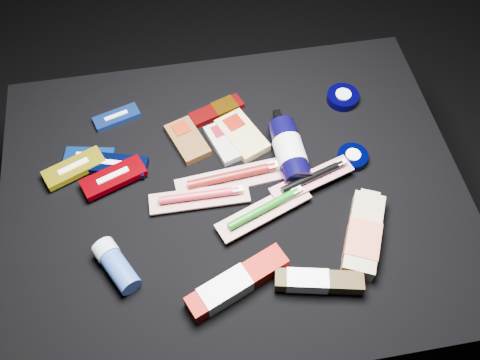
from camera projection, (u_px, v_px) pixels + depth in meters
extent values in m
plane|color=black|center=(235.00, 267.00, 1.47)|extent=(3.00, 3.00, 0.00)
cube|color=black|center=(235.00, 233.00, 1.30)|extent=(0.98, 0.78, 0.40)
cube|color=navy|center=(117.00, 117.00, 1.23)|extent=(0.11, 0.07, 0.01)
cube|color=beige|center=(117.00, 117.00, 1.23)|extent=(0.05, 0.03, 0.01)
cube|color=#0B3798|center=(89.00, 156.00, 1.17)|extent=(0.11, 0.06, 0.01)
cube|color=silver|center=(89.00, 156.00, 1.17)|extent=(0.06, 0.02, 0.01)
cube|color=#030A31|center=(116.00, 165.00, 1.15)|extent=(0.14, 0.09, 0.02)
cube|color=silver|center=(116.00, 165.00, 1.15)|extent=(0.07, 0.03, 0.02)
cube|color=gold|center=(74.00, 168.00, 1.14)|extent=(0.14, 0.10, 0.02)
cube|color=silver|center=(74.00, 168.00, 1.14)|extent=(0.07, 0.04, 0.02)
cube|color=#880008|center=(114.00, 178.00, 1.13)|extent=(0.14, 0.10, 0.02)
cube|color=silver|center=(114.00, 177.00, 1.13)|extent=(0.07, 0.04, 0.02)
cube|color=#593718|center=(188.00, 140.00, 1.19)|extent=(0.10, 0.13, 0.02)
cube|color=maroon|center=(182.00, 131.00, 1.20)|extent=(0.04, 0.04, 0.02)
cube|color=#AAAAA4|center=(226.00, 142.00, 1.19)|extent=(0.09, 0.12, 0.02)
cube|color=maroon|center=(220.00, 132.00, 1.20)|extent=(0.04, 0.04, 0.02)
cube|color=tan|center=(242.00, 135.00, 1.20)|extent=(0.11, 0.14, 0.02)
cube|color=#6E0E07|center=(234.00, 125.00, 1.21)|extent=(0.05, 0.05, 0.02)
cube|color=maroon|center=(216.00, 111.00, 1.24)|extent=(0.13, 0.08, 0.01)
cube|color=#A7670B|center=(225.00, 107.00, 1.25)|extent=(0.07, 0.06, 0.02)
cylinder|color=black|center=(290.00, 152.00, 1.15)|extent=(0.07, 0.15, 0.06)
cylinder|color=#B8B8B4|center=(290.00, 153.00, 1.15)|extent=(0.07, 0.07, 0.06)
cylinder|color=black|center=(280.00, 121.00, 1.19)|extent=(0.02, 0.02, 0.02)
cube|color=black|center=(278.00, 116.00, 1.21)|extent=(0.02, 0.03, 0.01)
cylinder|color=black|center=(343.00, 97.00, 1.26)|extent=(0.07, 0.07, 0.02)
cylinder|color=silver|center=(343.00, 97.00, 1.26)|extent=(0.04, 0.04, 0.02)
cylinder|color=black|center=(352.00, 157.00, 1.17)|extent=(0.07, 0.07, 0.02)
cylinder|color=white|center=(353.00, 157.00, 1.17)|extent=(0.03, 0.03, 0.02)
cube|color=tan|center=(363.00, 235.00, 1.05)|extent=(0.13, 0.19, 0.04)
cube|color=#C66047|center=(362.00, 243.00, 1.04)|extent=(0.09, 0.10, 0.04)
cube|color=tan|center=(369.00, 197.00, 1.10)|extent=(0.04, 0.03, 0.03)
cylinder|color=#29468C|center=(120.00, 271.00, 1.01)|extent=(0.08, 0.09, 0.04)
cylinder|color=#96AAB8|center=(106.00, 250.00, 1.03)|extent=(0.05, 0.05, 0.05)
cube|color=silver|center=(232.00, 179.00, 1.14)|extent=(0.25, 0.08, 0.01)
cylinder|color=#62110C|center=(232.00, 176.00, 1.13)|extent=(0.19, 0.04, 0.02)
cube|color=white|center=(274.00, 166.00, 1.14)|extent=(0.03, 0.02, 0.01)
cube|color=beige|center=(200.00, 198.00, 1.11)|extent=(0.21, 0.05, 0.01)
cylinder|color=#A92231|center=(199.00, 195.00, 1.10)|extent=(0.16, 0.02, 0.02)
cube|color=silver|center=(238.00, 190.00, 1.10)|extent=(0.02, 0.01, 0.01)
cube|color=silver|center=(264.00, 211.00, 1.08)|extent=(0.21, 0.12, 0.01)
cylinder|color=#0D580E|center=(264.00, 208.00, 1.07)|extent=(0.16, 0.07, 0.02)
cube|color=silver|center=(297.00, 191.00, 1.10)|extent=(0.03, 0.02, 0.01)
cube|color=beige|center=(312.00, 179.00, 1.12)|extent=(0.19, 0.10, 0.01)
cylinder|color=black|center=(312.00, 177.00, 1.11)|extent=(0.14, 0.06, 0.01)
cube|color=white|center=(341.00, 163.00, 1.13)|extent=(0.02, 0.02, 0.01)
cube|color=#8C0700|center=(237.00, 283.00, 1.00)|extent=(0.21, 0.12, 0.04)
cube|color=silver|center=(225.00, 290.00, 0.99)|extent=(0.11, 0.08, 0.04)
cube|color=#31240D|center=(319.00, 281.00, 1.00)|extent=(0.17, 0.07, 0.03)
cube|color=white|center=(307.00, 281.00, 1.00)|extent=(0.08, 0.05, 0.03)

